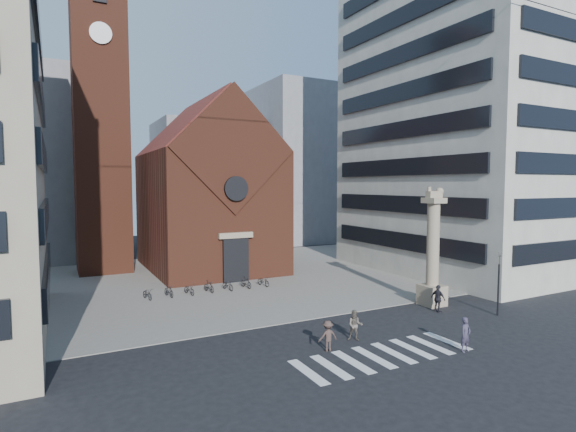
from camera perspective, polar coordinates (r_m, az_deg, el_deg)
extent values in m
plane|color=black|center=(26.82, 6.86, -15.26)|extent=(120.00, 120.00, 0.00)
cube|color=gray|center=(43.27, -7.65, -7.79)|extent=(46.00, 30.00, 0.05)
cube|color=brown|center=(48.13, -10.15, 0.56)|extent=(12.00, 16.00, 12.00)
cube|color=maroon|center=(48.54, -10.38, 7.67)|extent=(12.00, 15.40, 12.00)
cube|color=brown|center=(40.66, -6.86, 8.43)|extent=(11.76, 0.50, 11.76)
cylinder|color=black|center=(40.12, -6.59, 3.49)|extent=(2.20, 0.30, 2.20)
cube|color=black|center=(40.92, -6.64, -5.64)|extent=(2.40, 0.30, 4.00)
cube|color=tan|center=(40.56, -6.64, -2.45)|extent=(3.20, 0.40, 0.50)
cube|color=brown|center=(49.43, -22.70, 10.86)|extent=(5.00, 5.00, 30.00)
cylinder|color=white|center=(48.57, -22.69, 20.65)|extent=(2.00, 0.20, 2.00)
cube|color=beige|center=(51.02, 22.12, 11.78)|extent=(18.00, 22.00, 32.00)
cube|color=gray|center=(68.93, -10.41, 4.07)|extent=(14.00, 12.00, 18.00)
cube|color=gray|center=(72.69, 2.49, 6.49)|extent=(16.00, 14.00, 24.00)
cube|color=tan|center=(35.05, 17.80, -9.53)|extent=(1.60, 1.60, 1.50)
cylinder|color=tan|center=(34.38, 17.93, -3.44)|extent=(0.90, 0.90, 6.00)
cube|color=tan|center=(34.12, 18.05, 1.89)|extent=(1.30, 1.30, 0.40)
cube|color=tan|center=(34.11, 18.06, 2.57)|extent=(1.20, 0.50, 0.55)
sphere|color=tan|center=(34.50, 18.71, 2.98)|extent=(0.56, 0.56, 0.56)
cube|color=tan|center=(33.75, 17.48, 3.24)|extent=(0.25, 0.15, 0.35)
cylinder|color=black|center=(33.77, 25.15, -8.50)|extent=(0.12, 0.12, 3.50)
imported|color=black|center=(33.38, 25.26, -4.89)|extent=(0.13, 0.16, 0.80)
imported|color=#383448|center=(26.28, 21.63, -13.82)|extent=(0.72, 0.52, 1.85)
imported|color=#63594F|center=(26.47, 8.52, -13.56)|extent=(1.07, 1.03, 1.74)
imported|color=#25242C|center=(33.24, 18.53, -9.92)|extent=(0.60, 1.17, 1.92)
imported|color=#41302B|center=(24.75, 5.07, -14.92)|extent=(1.11, 0.71, 1.64)
imported|color=black|center=(36.57, -17.42, -9.41)|extent=(0.89, 1.70, 0.85)
imported|color=black|center=(36.87, -14.90, -9.17)|extent=(0.76, 1.63, 0.94)
imported|color=black|center=(37.25, -12.42, -9.07)|extent=(0.89, 1.70, 0.85)
imported|color=black|center=(37.69, -10.00, -8.81)|extent=(0.76, 1.63, 0.94)
imported|color=black|center=(38.20, -7.64, -8.68)|extent=(0.89, 1.70, 0.85)
imported|color=black|center=(38.76, -5.35, -8.41)|extent=(0.76, 1.63, 0.94)
imported|color=black|center=(39.40, -3.14, -8.26)|extent=(0.89, 1.70, 0.85)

